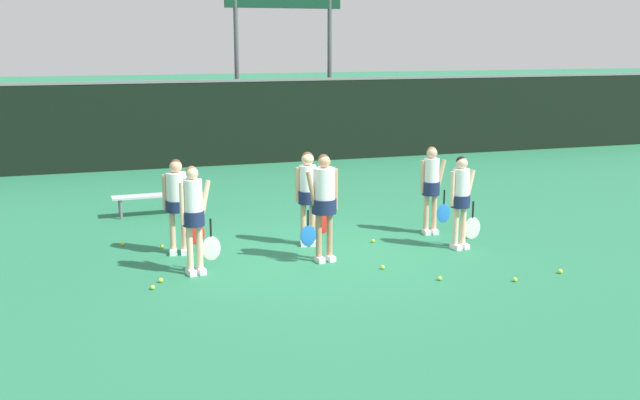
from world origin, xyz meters
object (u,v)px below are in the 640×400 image
scoreboard (283,5)px  bench_courtside (158,197)px  tennis_ball_1 (162,247)px  tennis_ball_4 (515,280)px  player_3 (177,198)px  tennis_ball_2 (153,287)px  player_2 (461,196)px  tennis_ball_5 (468,237)px  player_4 (308,191)px  tennis_ball_7 (560,271)px  player_1 (324,198)px  player_5 (431,184)px  tennis_ball_3 (383,267)px  tennis_ball_8 (440,278)px  tennis_ball_0 (122,244)px  tennis_ball_9 (373,241)px  tennis_ball_6 (161,280)px  player_0 (194,212)px

scoreboard → bench_courtside: 9.77m
tennis_ball_1 → tennis_ball_4: bearing=-35.8°
bench_courtside → player_3: 3.14m
tennis_ball_2 → player_2: bearing=6.4°
tennis_ball_4 → tennis_ball_5: bearing=77.1°
player_2 → player_4: 2.69m
tennis_ball_5 → tennis_ball_2: bearing=-168.9°
player_4 → tennis_ball_7: player_4 is taller
player_1 → player_5: size_ratio=1.08×
tennis_ball_3 → tennis_ball_8: size_ratio=1.02×
player_3 → tennis_ball_0: player_3 is taller
tennis_ball_4 → player_3: bearing=146.3°
player_4 → tennis_ball_7: (3.30, -2.85, -0.97)m
tennis_ball_4 → player_1: bearing=141.4°
tennis_ball_1 → scoreboard: bearing=63.4°
bench_courtside → tennis_ball_0: size_ratio=27.84×
tennis_ball_4 → player_2: bearing=87.4°
tennis_ball_1 → player_2: bearing=-17.8°
scoreboard → tennis_ball_8: (-1.14, -13.16, -4.63)m
player_2 → tennis_ball_5: (0.48, 0.55, -0.92)m
tennis_ball_5 → tennis_ball_8: (-1.64, -2.08, 0.00)m
scoreboard → tennis_ball_8: size_ratio=90.32×
tennis_ball_2 → tennis_ball_1: bearing=80.4°
tennis_ball_7 → tennis_ball_9: size_ratio=1.09×
tennis_ball_2 → tennis_ball_8: (4.25, -0.93, -0.00)m
tennis_ball_1 → tennis_ball_2: size_ratio=1.01×
tennis_ball_2 → scoreboard: bearing=66.2°
player_4 → tennis_ball_8: size_ratio=25.68×
tennis_ball_6 → tennis_ball_8: bearing=-16.6°
player_4 → tennis_ball_0: bearing=173.8°
tennis_ball_9 → player_3: bearing=174.2°
scoreboard → player_2: (0.02, -11.63, -3.71)m
tennis_ball_4 → tennis_ball_5: size_ratio=1.03×
tennis_ball_8 → tennis_ball_0: bearing=141.8°
player_4 → tennis_ball_3: (0.71, -1.76, -0.97)m
bench_courtside → tennis_ball_9: (3.50, -3.44, -0.35)m
bench_courtside → tennis_ball_1: 2.68m
player_0 → player_5: 4.78m
player_0 → tennis_ball_7: bearing=-28.3°
scoreboard → player_5: scoreboard is taller
tennis_ball_3 → tennis_ball_7: bearing=-22.7°
player_0 → tennis_ball_6: 1.16m
tennis_ball_8 → tennis_ball_4: bearing=-20.9°
player_3 → tennis_ball_3: (3.00, -1.91, -0.95)m
tennis_ball_3 → scoreboard: bearing=81.9°
player_2 → tennis_ball_4: 2.15m
player_1 → tennis_ball_8: player_1 is taller
tennis_ball_7 → tennis_ball_8: bearing=172.1°
scoreboard → tennis_ball_5: scoreboard is taller
bench_courtside → tennis_ball_7: 8.29m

